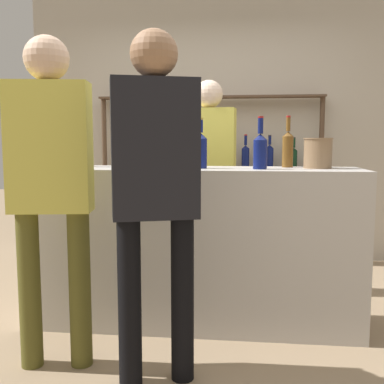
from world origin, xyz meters
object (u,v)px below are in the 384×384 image
wine_glass (145,149)px  counter_bottle_1 (288,148)px  ice_bucket (318,153)px  counter_bottle_3 (200,149)px  customer_left (51,175)px  counter_bottle_4 (179,148)px  customer_center (155,178)px  server_behind_counter (209,167)px  counter_bottle_0 (83,146)px  cork_jar (68,158)px  counter_bottle_5 (260,150)px  counter_bottle_2 (43,149)px

wine_glass → counter_bottle_1: bearing=9.5°
wine_glass → ice_bucket: bearing=3.5°
counter_bottle_3 → customer_left: size_ratio=0.18×
counter_bottle_4 → customer_left: size_ratio=0.19×
counter_bottle_3 → customer_center: (-0.16, -0.75, -0.13)m
counter_bottle_3 → ice_bucket: (0.77, 0.09, -0.03)m
counter_bottle_3 → server_behind_counter: bearing=90.3°
wine_glass → server_behind_counter: 0.88m
counter_bottle_0 → counter_bottle_4: size_ratio=1.06×
counter_bottle_1 → ice_bucket: 0.21m
counter_bottle_1 → server_behind_counter: (-0.59, 0.62, -0.17)m
customer_left → cork_jar: bearing=6.8°
counter_bottle_0 → counter_bottle_3: size_ratio=1.10×
counter_bottle_5 → counter_bottle_2: bearing=-179.0°
counter_bottle_4 → counter_bottle_5: 0.53m
counter_bottle_0 → ice_bucket: (1.60, -0.01, -0.05)m
counter_bottle_1 → ice_bucket: counter_bottle_1 is taller
cork_jar → counter_bottle_4: bearing=-11.1°
counter_bottle_0 → counter_bottle_5: (1.22, -0.14, -0.02)m
counter_bottle_1 → customer_left: size_ratio=0.19×
counter_bottle_0 → counter_bottle_2: counter_bottle_0 is taller
counter_bottle_2 → counter_bottle_4: (0.91, 0.06, 0.01)m
counter_bottle_5 → wine_glass: bearing=175.8°
customer_center → wine_glass: bearing=-1.5°
server_behind_counter → cork_jar: bearing=-51.4°
wine_glass → server_behind_counter: (0.37, 0.78, -0.16)m
counter_bottle_1 → cork_jar: bearing=-179.5°
counter_bottle_2 → cork_jar: 0.25m
counter_bottle_5 → server_behind_counter: 0.94m
cork_jar → customer_center: size_ratio=0.07×
counter_bottle_1 → customer_left: bearing=-148.1°
counter_bottle_1 → counter_bottle_3: bearing=-162.6°
counter_bottle_5 → cork_jar: counter_bottle_5 is taller
counter_bottle_5 → wine_glass: 0.77m
ice_bucket → customer_center: (-0.92, -0.84, -0.10)m
ice_bucket → customer_left: size_ratio=0.11×
counter_bottle_0 → counter_bottle_1: 1.42m
wine_glass → customer_center: 0.81m
cork_jar → customer_left: 0.84m
wine_glass → customer_left: 0.77m
counter_bottle_1 → counter_bottle_3: 0.61m
counter_bottle_1 → counter_bottle_4: (-0.72, -0.18, 0.00)m
cork_jar → counter_bottle_2: bearing=-109.5°
counter_bottle_3 → counter_bottle_4: 0.14m
counter_bottle_5 → ice_bucket: size_ratio=1.68×
cork_jar → server_behind_counter: server_behind_counter is taller
counter_bottle_2 → counter_bottle_4: counter_bottle_4 is taller
counter_bottle_0 → customer_center: bearing=-51.4°
customer_left → counter_bottle_1: bearing=-67.1°
counter_bottle_1 → counter_bottle_5: bearing=-131.9°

